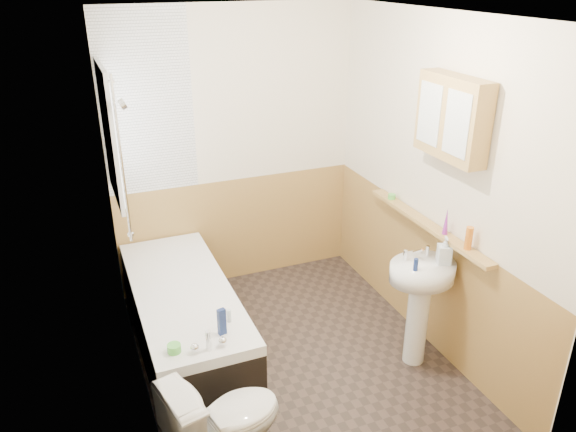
{
  "coord_description": "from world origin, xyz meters",
  "views": [
    {
      "loc": [
        -1.35,
        -3.18,
        2.76
      ],
      "look_at": [
        0.0,
        0.15,
        1.15
      ],
      "focal_mm": 35.0,
      "sensor_mm": 36.0,
      "label": 1
    }
  ],
  "objects_px": {
    "sink": "(420,293)",
    "medicine_cabinet": "(452,118)",
    "pine_shelf": "(427,224)",
    "bathtub": "(185,317)",
    "toilet": "(225,423)"
  },
  "relations": [
    {
      "from": "bathtub",
      "to": "toilet",
      "type": "bearing_deg",
      "value": -91.39
    },
    {
      "from": "sink",
      "to": "medicine_cabinet",
      "type": "distance_m",
      "value": 1.26
    },
    {
      "from": "pine_shelf",
      "to": "medicine_cabinet",
      "type": "relative_size",
      "value": 2.37
    },
    {
      "from": "toilet",
      "to": "pine_shelf",
      "type": "distance_m",
      "value": 2.04
    },
    {
      "from": "sink",
      "to": "medicine_cabinet",
      "type": "relative_size",
      "value": 1.56
    },
    {
      "from": "medicine_cabinet",
      "to": "bathtub",
      "type": "bearing_deg",
      "value": 158.05
    },
    {
      "from": "toilet",
      "to": "medicine_cabinet",
      "type": "distance_m",
      "value": 2.38
    },
    {
      "from": "bathtub",
      "to": "pine_shelf",
      "type": "height_order",
      "value": "pine_shelf"
    },
    {
      "from": "sink",
      "to": "pine_shelf",
      "type": "relative_size",
      "value": 0.66
    },
    {
      "from": "pine_shelf",
      "to": "bathtub",
      "type": "bearing_deg",
      "value": 163.46
    },
    {
      "from": "toilet",
      "to": "bathtub",
      "type": "bearing_deg",
      "value": -14.78
    },
    {
      "from": "sink",
      "to": "pine_shelf",
      "type": "distance_m",
      "value": 0.52
    },
    {
      "from": "toilet",
      "to": "sink",
      "type": "distance_m",
      "value": 1.68
    },
    {
      "from": "bathtub",
      "to": "sink",
      "type": "distance_m",
      "value": 1.79
    },
    {
      "from": "toilet",
      "to": "pine_shelf",
      "type": "xyz_separation_m",
      "value": [
        1.8,
        0.71,
        0.65
      ]
    }
  ]
}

